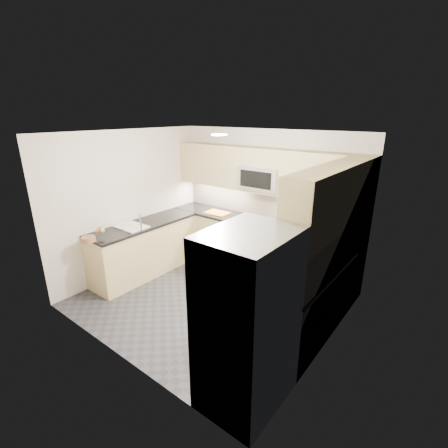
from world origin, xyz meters
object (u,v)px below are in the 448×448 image
utensil_bowl (327,233)px  microwave (262,178)px  gas_range (255,247)px  fruit_basket (88,239)px  cutting_board (217,213)px  refrigerator (248,321)px

utensil_bowl → microwave: bearing=174.0°
gas_range → fruit_basket: fruit_basket is taller
microwave → cutting_board: bearing=-170.5°
microwave → refrigerator: size_ratio=0.42×
gas_range → cutting_board: size_ratio=2.05×
gas_range → cutting_board: cutting_board is taller
gas_range → cutting_board: bearing=-178.6°
cutting_board → fruit_basket: bearing=-104.8°
refrigerator → fruit_basket: refrigerator is taller
microwave → gas_range: bearing=-90.0°
refrigerator → utensil_bowl: 2.43m
gas_range → utensil_bowl: bearing=-0.4°
fruit_basket → utensil_bowl: bearing=40.1°
utensil_bowl → fruit_basket: utensil_bowl is taller
gas_range → refrigerator: size_ratio=0.51×
cutting_board → fruit_basket: 2.37m
microwave → fruit_basket: (-1.47, -2.44, -0.72)m
microwave → cutting_board: (-0.87, -0.15, -0.75)m
refrigerator → utensil_bowl: refrigerator is taller
refrigerator → cutting_board: 3.34m
gas_range → refrigerator: (1.45, -2.43, 0.45)m
gas_range → fruit_basket: (-1.47, -2.31, 0.52)m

